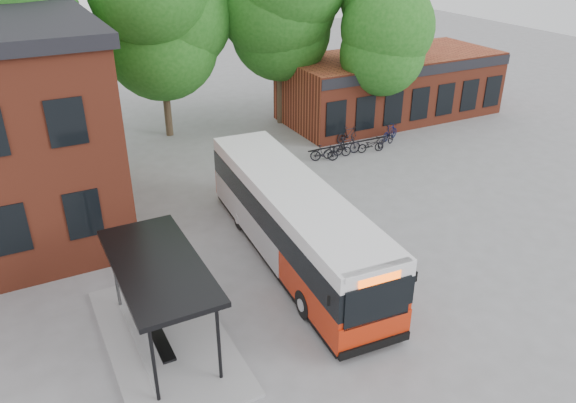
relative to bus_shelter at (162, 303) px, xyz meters
name	(u,v)px	position (x,y,z in m)	size (l,w,h in m)	color
ground	(281,285)	(4.50, 1.00, -1.45)	(100.00, 100.00, 0.00)	slate
shop_row	(390,86)	(19.50, 15.00, 0.55)	(14.00, 6.20, 4.00)	maroon
bus_shelter	(162,303)	(0.00, 0.00, 0.00)	(3.60, 7.00, 2.90)	black
bike_rail	(348,146)	(13.78, 11.00, -1.26)	(5.20, 0.10, 0.38)	black
tree_0	(28,59)	(-1.50, 17.00, 4.05)	(7.92, 7.92, 11.00)	#1D5B18
tree_1	(161,48)	(5.50, 18.00, 3.75)	(7.92, 7.92, 10.40)	#1D5B18
tree_2	(280,34)	(12.50, 17.00, 4.05)	(7.92, 7.92, 11.00)	#1D5B18
tree_3	(387,54)	(17.50, 13.00, 3.19)	(7.04, 7.04, 9.28)	#1D5B18
city_bus	(293,223)	(5.72, 2.44, 0.08)	(2.56, 12.01, 3.05)	red
bicycle_1	(324,153)	(11.71, 10.20, -0.99)	(0.43, 1.52, 0.91)	black
bicycle_2	(337,150)	(12.59, 10.30, -1.02)	(0.57, 1.65, 0.86)	black
bicycle_3	(347,146)	(13.28, 10.43, -0.93)	(0.49, 1.72, 1.03)	black
bicycle_4	(371,145)	(14.68, 10.12, -1.04)	(0.54, 1.56, 0.82)	black
bicycle_5	(349,134)	(14.42, 11.99, -0.96)	(0.46, 1.64, 0.98)	black
bicycle_6	(386,139)	(15.97, 10.48, -1.02)	(0.58, 1.65, 0.87)	black
bicycle_7	(390,132)	(16.78, 11.18, -0.98)	(0.44, 1.57, 0.94)	#081240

